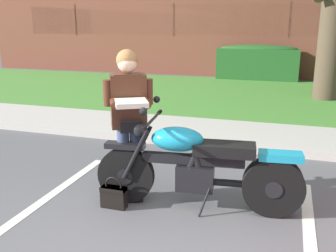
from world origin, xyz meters
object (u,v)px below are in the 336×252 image
rider_person (129,114)px  handbag (114,195)px  hedge_left (258,62)px  motorcycle (206,167)px  brick_building (290,22)px

rider_person → handbag: bearing=-111.5°
rider_person → hedge_left: rider_person is taller
motorcycle → brick_building: brick_building is taller
motorcycle → handbag: motorcycle is taller
rider_person → brick_building: bearing=83.9°
hedge_left → brick_building: brick_building is taller
rider_person → handbag: (-0.10, -0.25, -0.86)m
motorcycle → hedge_left: hedge_left is taller
motorcycle → rider_person: 1.01m
handbag → motorcycle: bearing=16.1°
hedge_left → brick_building: (0.97, 5.07, 1.33)m
handbag → rider_person: bearing=68.5°
motorcycle → handbag: size_ratio=6.23×
rider_person → brick_building: brick_building is taller
handbag → brick_building: 15.41m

